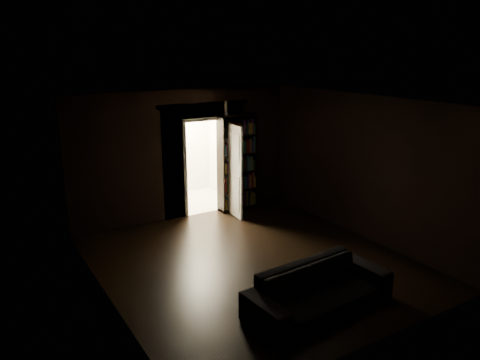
# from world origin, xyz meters

# --- Properties ---
(ground) EXTENTS (5.50, 5.50, 0.00)m
(ground) POSITION_xyz_m (0.00, 0.00, 0.00)
(ground) COLOR black
(ground) RESTS_ON ground
(room_walls) EXTENTS (5.02, 5.61, 2.84)m
(room_walls) POSITION_xyz_m (-0.01, 1.07, 1.68)
(room_walls) COLOR black
(room_walls) RESTS_ON ground
(kitchen_alcove) EXTENTS (2.20, 1.80, 2.60)m
(kitchen_alcove) POSITION_xyz_m (0.50, 3.87, 1.21)
(kitchen_alcove) COLOR #B6AD9E
(kitchen_alcove) RESTS_ON ground
(sofa) EXTENTS (2.27, 1.10, 0.85)m
(sofa) POSITION_xyz_m (-0.03, -1.77, 0.42)
(sofa) COLOR black
(sofa) RESTS_ON ground
(bookshelf) EXTENTS (0.95, 0.64, 2.20)m
(bookshelf) POSITION_xyz_m (1.25, 2.59, 1.10)
(bookshelf) COLOR black
(bookshelf) RESTS_ON ground
(refrigerator) EXTENTS (0.90, 0.86, 1.65)m
(refrigerator) POSITION_xyz_m (-0.10, 4.03, 0.82)
(refrigerator) COLOR white
(refrigerator) RESTS_ON ground
(door) EXTENTS (0.08, 0.85, 2.05)m
(door) POSITION_xyz_m (0.95, 2.31, 1.02)
(door) COLOR white
(door) RESTS_ON ground
(figurine) EXTENTS (0.13, 0.13, 0.31)m
(figurine) POSITION_xyz_m (1.00, 2.65, 2.36)
(figurine) COLOR white
(figurine) RESTS_ON bookshelf
(bottles) EXTENTS (0.59, 0.23, 0.24)m
(bottles) POSITION_xyz_m (-0.05, 3.93, 1.77)
(bottles) COLOR black
(bottles) RESTS_ON refrigerator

